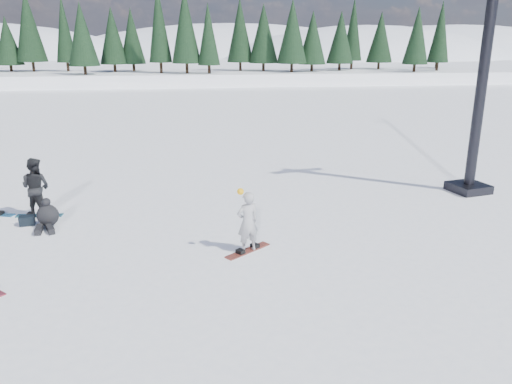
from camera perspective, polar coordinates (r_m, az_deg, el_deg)
The scene contains 9 objects.
ground at distance 14.59m, azimuth -12.54°, elevation -5.94°, with size 420.00×420.00×0.00m, color white.
alpine_backdrop at distance 203.93m, azimuth -11.57°, elevation 11.20°, with size 412.50×227.00×53.20m.
lift_tower at distance 20.15m, azimuth 24.18°, elevation 9.44°, with size 2.33×1.51×8.46m.
snowboarder_woman at distance 13.53m, azimuth -0.97°, elevation -3.42°, with size 0.73×0.60×1.86m.
snowboarder_man at distance 17.75m, azimuth -23.87°, elevation 0.49°, with size 0.96×0.75×1.97m, color black.
seated_rider at distance 16.76m, azimuth -22.75°, elevation -2.56°, with size 0.79×1.17×0.93m.
gear_bag at distance 17.25m, azimuth -24.70°, elevation -2.98°, with size 0.45×0.30×0.30m, color black.
snowboard_woman at distance 13.86m, azimuth -0.95°, elevation -6.72°, with size 1.50×0.28×0.03m, color #9A3521.
snowboard_man at distance 18.02m, azimuth -23.51°, elevation -2.47°, with size 1.50×0.28×0.03m, color #186D88.
Camera 1 is at (1.37, -13.41, 5.60)m, focal length 35.00 mm.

